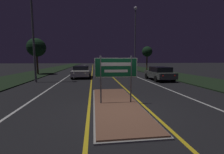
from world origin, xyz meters
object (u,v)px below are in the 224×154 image
(car_receding_0, at_px, (159,73))
(car_receding_1, at_px, (117,68))
(car_approaching_0, at_px, (81,72))
(streetlight_left_near, at_px, (32,14))
(streetlight_right_near, at_px, (135,30))
(highway_sign, at_px, (116,70))

(car_receding_0, distance_m, car_receding_1, 8.56)
(car_receding_1, xyz_separation_m, car_approaching_0, (-4.86, -4.72, -0.05))
(streetlight_left_near, xyz_separation_m, car_receding_1, (8.74, 7.91, -5.30))
(streetlight_left_near, height_order, car_receding_1, streetlight_left_near)
(streetlight_left_near, relative_size, streetlight_right_near, 0.89)
(highway_sign, relative_size, streetlight_left_near, 0.22)
(car_approaching_0, bearing_deg, streetlight_right_near, 42.82)
(highway_sign, height_order, car_receding_1, highway_sign)
(car_receding_0, relative_size, car_receding_1, 0.85)
(streetlight_right_near, relative_size, car_receding_1, 2.28)
(car_receding_0, bearing_deg, streetlight_left_near, 179.79)
(streetlight_left_near, height_order, car_receding_0, streetlight_left_near)
(streetlight_left_near, height_order, car_approaching_0, streetlight_left_near)
(streetlight_left_near, distance_m, car_receding_0, 13.05)
(car_approaching_0, bearing_deg, car_receding_1, 44.18)
(car_receding_1, height_order, car_approaching_0, car_receding_1)
(highway_sign, distance_m, streetlight_right_near, 20.53)
(streetlight_right_near, height_order, car_receding_1, streetlight_right_near)
(car_receding_0, bearing_deg, car_approaching_0, 158.05)
(streetlight_right_near, bearing_deg, highway_sign, -108.09)
(streetlight_right_near, xyz_separation_m, car_receding_0, (-0.54, -11.17, -6.37))
(highway_sign, distance_m, streetlight_left_near, 10.88)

